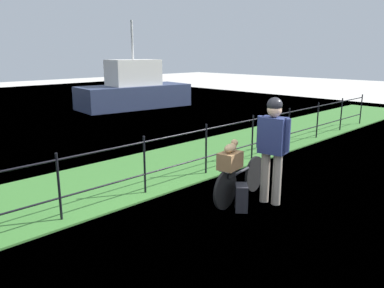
{
  "coord_description": "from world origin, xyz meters",
  "views": [
    {
      "loc": [
        -3.7,
        -2.59,
        2.33
      ],
      "look_at": [
        0.48,
        1.59,
        0.9
      ],
      "focal_mm": 35.41,
      "sensor_mm": 36.0,
      "label": 1
    }
  ],
  "objects_px": {
    "cyclist_person": "(273,141)",
    "bicycle_main": "(240,181)",
    "backpack_on_paving": "(241,197)",
    "wooden_crate": "(230,160)",
    "terrier_dog": "(231,147)",
    "moored_boat_near": "(134,90)"
  },
  "relations": [
    {
      "from": "cyclist_person",
      "to": "terrier_dog",
      "type": "bearing_deg",
      "value": 146.14
    },
    {
      "from": "wooden_crate",
      "to": "terrier_dog",
      "type": "relative_size",
      "value": 1.18
    },
    {
      "from": "backpack_on_paving",
      "to": "moored_boat_near",
      "type": "xyz_separation_m",
      "value": [
        5.5,
        10.1,
        0.54
      ]
    },
    {
      "from": "bicycle_main",
      "to": "backpack_on_paving",
      "type": "distance_m",
      "value": 0.43
    },
    {
      "from": "backpack_on_paving",
      "to": "moored_boat_near",
      "type": "relative_size",
      "value": 0.08
    },
    {
      "from": "terrier_dog",
      "to": "cyclist_person",
      "type": "xyz_separation_m",
      "value": [
        0.55,
        -0.37,
        0.06
      ]
    },
    {
      "from": "bicycle_main",
      "to": "wooden_crate",
      "type": "xyz_separation_m",
      "value": [
        -0.34,
        -0.05,
        0.42
      ]
    },
    {
      "from": "cyclist_person",
      "to": "backpack_on_paving",
      "type": "height_order",
      "value": "cyclist_person"
    },
    {
      "from": "bicycle_main",
      "to": "moored_boat_near",
      "type": "distance_m",
      "value": 11.12
    },
    {
      "from": "bicycle_main",
      "to": "wooden_crate",
      "type": "bearing_deg",
      "value": -171.06
    },
    {
      "from": "wooden_crate",
      "to": "terrier_dog",
      "type": "distance_m",
      "value": 0.21
    },
    {
      "from": "wooden_crate",
      "to": "moored_boat_near",
      "type": "relative_size",
      "value": 0.08
    },
    {
      "from": "wooden_crate",
      "to": "moored_boat_near",
      "type": "distance_m",
      "value": 11.32
    },
    {
      "from": "terrier_dog",
      "to": "moored_boat_near",
      "type": "xyz_separation_m",
      "value": [
        5.49,
        9.88,
        -0.2
      ]
    },
    {
      "from": "cyclist_person",
      "to": "moored_boat_near",
      "type": "relative_size",
      "value": 0.34
    },
    {
      "from": "wooden_crate",
      "to": "moored_boat_near",
      "type": "xyz_separation_m",
      "value": [
        5.52,
        9.89,
        0.0
      ]
    },
    {
      "from": "terrier_dog",
      "to": "backpack_on_paving",
      "type": "relative_size",
      "value": 0.81
    },
    {
      "from": "backpack_on_paving",
      "to": "moored_boat_near",
      "type": "height_order",
      "value": "moored_boat_near"
    },
    {
      "from": "wooden_crate",
      "to": "backpack_on_paving",
      "type": "xyz_separation_m",
      "value": [
        0.02,
        -0.22,
        -0.54
      ]
    },
    {
      "from": "cyclist_person",
      "to": "bicycle_main",
      "type": "bearing_deg",
      "value": 119.56
    },
    {
      "from": "moored_boat_near",
      "to": "bicycle_main",
      "type": "bearing_deg",
      "value": -117.79
    },
    {
      "from": "bicycle_main",
      "to": "wooden_crate",
      "type": "height_order",
      "value": "wooden_crate"
    }
  ]
}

